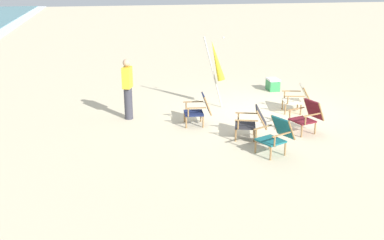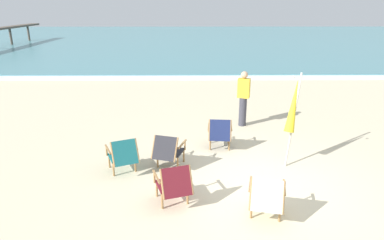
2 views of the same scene
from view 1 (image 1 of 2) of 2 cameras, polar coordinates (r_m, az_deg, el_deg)
The scene contains 9 objects.
ground_plane at distance 12.71m, azimuth 8.30°, elevation 0.85°, with size 80.00×80.00×0.00m, color beige.
beach_chair_front_left at distance 12.90m, azimuth 13.33°, elevation 2.77°, with size 0.73×0.86×0.78m.
beach_chair_far_center at distance 11.38m, azimuth 14.47°, elevation 0.58°, with size 0.77×0.86×0.80m.
beach_chair_mid_center at distance 10.67m, azimuth 7.69°, elevation -0.20°, with size 0.77×0.89×0.79m.
beach_chair_back_right at distance 11.53m, azimuth 0.96°, elevation 1.44°, with size 0.64×0.73×0.81m.
beach_chair_front_right at distance 9.93m, azimuth 10.66°, elevation -1.82°, with size 0.82×0.91×0.79m.
umbrella_furled_yellow at distance 12.91m, azimuth 3.12°, elevation 7.44°, with size 0.48×0.64×2.05m.
person_near_chairs at distance 12.00m, azimuth -8.17°, elevation 3.96°, with size 0.39×0.31×1.63m.
cooler_box at distance 15.20m, azimuth 10.22°, elevation 4.48°, with size 0.49×0.35×0.40m.
Camera 1 is at (-11.41, 4.08, 3.84)m, focal length 42.00 mm.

